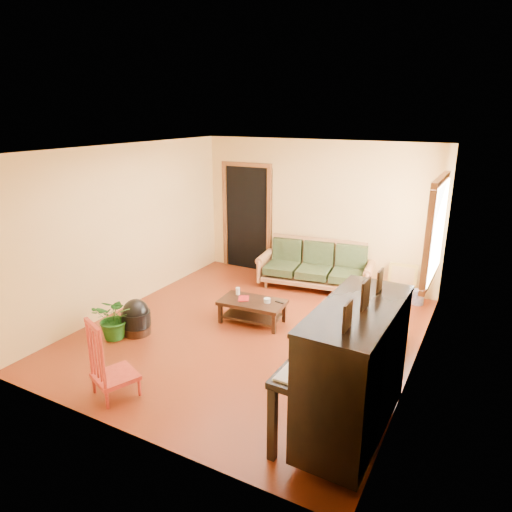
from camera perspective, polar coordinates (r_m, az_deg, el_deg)
The scene contains 16 objects.
floor at distance 6.73m, azimuth -0.68°, elevation -9.44°, with size 5.00×5.00×0.00m, color #571B0B.
doorway at distance 9.10m, azimuth -1.15°, elevation 4.68°, with size 1.08×0.16×2.05m, color black.
window at distance 6.76m, azimuth 21.57°, elevation 3.01°, with size 0.12×1.36×1.46m, color white.
sofa at distance 8.23m, azimuth 7.36°, elevation -1.21°, with size 1.99×0.83×0.85m, color #965C37.
coffee_table at distance 6.94m, azimuth -0.46°, elevation -6.96°, with size 0.98×0.53×0.35m, color black.
armchair at distance 6.33m, azimuth 14.90°, elevation -7.70°, with size 0.80×0.84×0.84m, color #965C37.
piano at distance 4.56m, azimuth 12.10°, elevation -14.19°, with size 0.92×1.56×1.38m, color black.
footstool at distance 6.82m, azimuth -14.71°, elevation -7.87°, with size 0.41×0.41×0.39m, color black.
red_chair at distance 5.40m, azimuth -17.38°, elevation -12.01°, with size 0.44×0.48×0.94m, color maroon.
leaning_frame at distance 8.17m, azimuth 17.79°, elevation -2.93°, with size 0.47×0.10×0.62m, color gold.
ceramic_crock at distance 8.05m, azimuth 19.59°, elevation -4.86°, with size 0.20×0.20×0.25m, color #313F95.
potted_plant at distance 6.72m, azimuth -17.20°, elevation -7.38°, with size 0.57×0.49×0.63m, color #1B5719.
book at distance 6.92m, azimuth -2.20°, elevation -5.34°, with size 0.16×0.21×0.02m, color maroon.
candle at distance 7.07m, azimuth -2.28°, elevation -4.41°, with size 0.07×0.07×0.11m, color silver.
glass_jar at distance 6.79m, azimuth 1.40°, elevation -5.57°, with size 0.10×0.10×0.07m, color white.
remote at distance 6.80m, azimuth 2.97°, elevation -5.79°, with size 0.14×0.04×0.01m, color black.
Camera 1 is at (2.91, -5.24, 3.07)m, focal length 32.00 mm.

